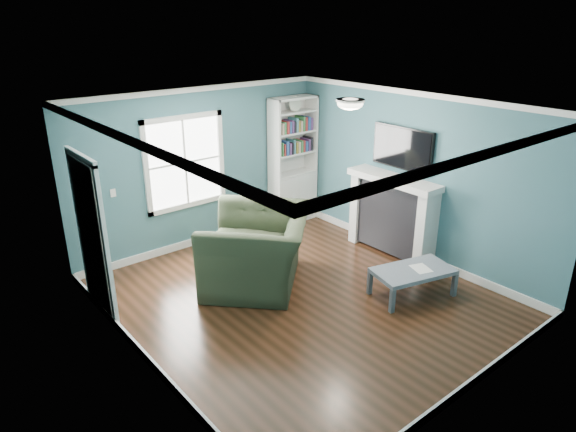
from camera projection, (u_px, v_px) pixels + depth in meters
floor at (301, 299)px, 7.02m from camera, size 5.00×5.00×0.00m
room_walls at (303, 189)px, 6.44m from camera, size 5.00×5.00×5.00m
trim at (302, 215)px, 6.57m from camera, size 4.50×5.00×2.60m
window at (185, 162)px, 8.10m from camera, size 1.40×0.06×1.50m
bookshelf at (293, 173)px, 9.38m from camera, size 0.90×0.35×2.31m
fireplace at (392, 216)px, 8.16m from camera, size 0.44×1.58×1.30m
tv at (403, 148)px, 7.84m from camera, size 0.06×1.10×0.65m
door at (92, 237)px, 6.32m from camera, size 0.12×0.98×2.17m
ceiling_fixture at (350, 103)px, 6.69m from camera, size 0.38×0.38×0.15m
light_switch at (113, 193)px, 7.48m from camera, size 0.08×0.01×0.12m
recliner at (257, 237)px, 7.22m from camera, size 1.88×1.86×1.40m
coffee_table at (413, 273)px, 7.00m from camera, size 1.20×0.85×0.39m
paper_sheet at (421, 269)px, 7.00m from camera, size 0.30×0.34×0.00m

